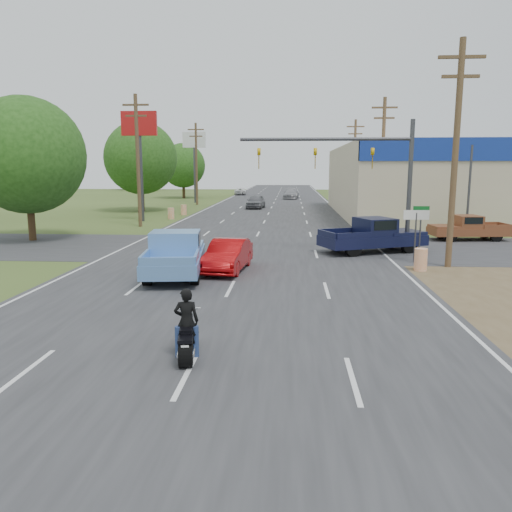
# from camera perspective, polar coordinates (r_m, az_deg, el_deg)

# --- Properties ---
(ground) EXTENTS (200.00, 200.00, 0.00)m
(ground) POSITION_cam_1_polar(r_m,az_deg,el_deg) (11.28, -7.99, -13.45)
(ground) COLOR #3A4C1E
(ground) RESTS_ON ground
(main_road) EXTENTS (15.00, 180.00, 0.02)m
(main_road) POSITION_cam_1_polar(r_m,az_deg,el_deg) (50.37, 1.43, 4.87)
(main_road) COLOR #2D2D30
(main_road) RESTS_ON ground
(cross_road) EXTENTS (120.00, 10.00, 0.02)m
(cross_road) POSITION_cam_1_polar(r_m,az_deg,el_deg) (28.56, -0.55, 0.97)
(cross_road) COLOR #2D2D30
(cross_road) RESTS_ON ground
(dirt_verge) EXTENTS (8.00, 18.00, 0.01)m
(dirt_verge) POSITION_cam_1_polar(r_m,az_deg,el_deg) (22.40, 26.96, -2.64)
(dirt_verge) COLOR brown
(dirt_verge) RESTS_ON ground
(utility_pole_1) EXTENTS (2.00, 0.28, 10.00)m
(utility_pole_1) POSITION_cam_1_polar(r_m,az_deg,el_deg) (24.25, 21.86, 11.26)
(utility_pole_1) COLOR #4C3823
(utility_pole_1) RESTS_ON ground
(utility_pole_2) EXTENTS (2.00, 0.28, 10.00)m
(utility_pole_2) POSITION_cam_1_polar(r_m,az_deg,el_deg) (41.77, 14.26, 10.82)
(utility_pole_2) COLOR #4C3823
(utility_pole_2) RESTS_ON ground
(utility_pole_3) EXTENTS (2.00, 0.28, 10.00)m
(utility_pole_3) POSITION_cam_1_polar(r_m,az_deg,el_deg) (59.57, 11.18, 10.58)
(utility_pole_3) COLOR #4C3823
(utility_pole_3) RESTS_ON ground
(utility_pole_5) EXTENTS (2.00, 0.28, 10.00)m
(utility_pole_5) POSITION_cam_1_polar(r_m,az_deg,el_deg) (39.90, -13.37, 10.91)
(utility_pole_5) COLOR #4C3823
(utility_pole_5) RESTS_ON ground
(utility_pole_6) EXTENTS (2.00, 0.28, 10.00)m
(utility_pole_6) POSITION_cam_1_polar(r_m,az_deg,el_deg) (63.23, -6.83, 10.65)
(utility_pole_6) COLOR #4C3823
(utility_pole_6) RESTS_ON ground
(tree_0) EXTENTS (7.14, 7.14, 8.84)m
(tree_0) POSITION_cam_1_polar(r_m,az_deg,el_deg) (34.23, -24.76, 10.39)
(tree_0) COLOR #422D19
(tree_0) RESTS_ON ground
(tree_1) EXTENTS (7.56, 7.56, 9.36)m
(tree_1) POSITION_cam_1_polar(r_m,az_deg,el_deg) (54.46, -13.05, 10.86)
(tree_1) COLOR #422D19
(tree_1) RESTS_ON ground
(tree_2) EXTENTS (6.72, 6.72, 8.32)m
(tree_2) POSITION_cam_1_polar(r_m,az_deg,el_deg) (77.88, -8.33, 10.20)
(tree_2) COLOR #422D19
(tree_2) RESTS_ON ground
(tree_5) EXTENTS (7.98, 7.98, 9.88)m
(tree_5) POSITION_cam_1_polar(r_m,az_deg,el_deg) (108.74, 19.09, 10.15)
(tree_5) COLOR #422D19
(tree_5) RESTS_ON ground
(tree_6) EXTENTS (8.82, 8.82, 10.92)m
(tree_6) POSITION_cam_1_polar(r_m,az_deg,el_deg) (109.97, -13.30, 10.74)
(tree_6) COLOR #422D19
(tree_6) RESTS_ON ground
(barrel_0) EXTENTS (0.56, 0.56, 1.00)m
(barrel_0) POSITION_cam_1_polar(r_m,az_deg,el_deg) (23.20, 18.31, -0.40)
(barrel_0) COLOR orange
(barrel_0) RESTS_ON ground
(barrel_1) EXTENTS (0.56, 0.56, 1.00)m
(barrel_1) POSITION_cam_1_polar(r_m,az_deg,el_deg) (31.49, 15.26, 2.36)
(barrel_1) COLOR orange
(barrel_1) RESTS_ON ground
(barrel_2) EXTENTS (0.56, 0.56, 1.00)m
(barrel_2) POSITION_cam_1_polar(r_m,az_deg,el_deg) (45.58, -9.69, 4.81)
(barrel_2) COLOR orange
(barrel_2) RESTS_ON ground
(barrel_3) EXTENTS (0.56, 0.56, 1.00)m
(barrel_3) POSITION_cam_1_polar(r_m,az_deg,el_deg) (49.40, -8.26, 5.24)
(barrel_3) COLOR orange
(barrel_3) RESTS_ON ground
(pole_sign_left_near) EXTENTS (3.00, 0.35, 9.20)m
(pole_sign_left_near) POSITION_cam_1_polar(r_m,az_deg,el_deg) (44.09, -13.17, 13.21)
(pole_sign_left_near) COLOR #3F3F44
(pole_sign_left_near) RESTS_ON ground
(pole_sign_left_far) EXTENTS (3.00, 0.35, 9.20)m
(pole_sign_left_far) POSITION_cam_1_polar(r_m,az_deg,el_deg) (67.39, -7.07, 12.17)
(pole_sign_left_far) COLOR #3F3F44
(pole_sign_left_far) RESTS_ON ground
(lane_sign) EXTENTS (1.20, 0.08, 2.52)m
(lane_sign) POSITION_cam_1_polar(r_m,az_deg,el_deg) (24.98, 17.81, 3.58)
(lane_sign) COLOR #3F3F44
(lane_sign) RESTS_ON ground
(street_name_sign) EXTENTS (0.80, 0.08, 2.61)m
(street_name_sign) POSITION_cam_1_polar(r_m,az_deg,el_deg) (26.60, 18.28, 3.28)
(street_name_sign) COLOR #3F3F44
(street_name_sign) RESTS_ON ground
(signal_mast) EXTENTS (9.12, 0.40, 7.00)m
(signal_mast) POSITION_cam_1_polar(r_m,az_deg,el_deg) (27.36, 11.72, 10.45)
(signal_mast) COLOR #3F3F44
(signal_mast) RESTS_ON ground
(red_convertible) EXTENTS (1.91, 4.33, 1.38)m
(red_convertible) POSITION_cam_1_polar(r_m,az_deg,el_deg) (21.98, -3.22, 0.04)
(red_convertible) COLOR #A30709
(red_convertible) RESTS_ON ground
(motorcycle) EXTENTS (0.71, 2.06, 1.05)m
(motorcycle) POSITION_cam_1_polar(r_m,az_deg,el_deg) (12.10, -7.91, -9.45)
(motorcycle) COLOR black
(motorcycle) RESTS_ON ground
(rider) EXTENTS (0.64, 0.47, 1.61)m
(rider) POSITION_cam_1_polar(r_m,az_deg,el_deg) (12.03, -7.94, -7.85)
(rider) COLOR black
(rider) RESTS_ON ground
(blue_pickup) EXTENTS (2.85, 5.89, 1.88)m
(blue_pickup) POSITION_cam_1_polar(r_m,az_deg,el_deg) (21.32, -9.16, 0.33)
(blue_pickup) COLOR black
(blue_pickup) RESTS_ON ground
(navy_pickup) EXTENTS (6.03, 4.19, 1.87)m
(navy_pickup) POSITION_cam_1_polar(r_m,az_deg,el_deg) (27.64, 13.43, 2.35)
(navy_pickup) COLOR black
(navy_pickup) RESTS_ON ground
(brown_pickup) EXTENTS (4.92, 2.31, 1.58)m
(brown_pickup) POSITION_cam_1_polar(r_m,az_deg,el_deg) (34.17, 22.94, 3.00)
(brown_pickup) COLOR black
(brown_pickup) RESTS_ON ground
(distant_car_grey) EXTENTS (2.20, 4.68, 1.55)m
(distant_car_grey) POSITION_cam_1_polar(r_m,az_deg,el_deg) (57.03, -0.03, 6.23)
(distant_car_grey) COLOR slate
(distant_car_grey) RESTS_ON ground
(distant_car_silver) EXTENTS (2.61, 5.48, 1.54)m
(distant_car_silver) POSITION_cam_1_polar(r_m,az_deg,el_deg) (75.79, 4.02, 7.13)
(distant_car_silver) COLOR #9D9CA1
(distant_car_silver) RESTS_ON ground
(distant_car_white) EXTENTS (2.28, 4.39, 1.18)m
(distant_car_white) POSITION_cam_1_polar(r_m,az_deg,el_deg) (86.92, -1.80, 7.38)
(distant_car_white) COLOR silver
(distant_car_white) RESTS_ON ground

